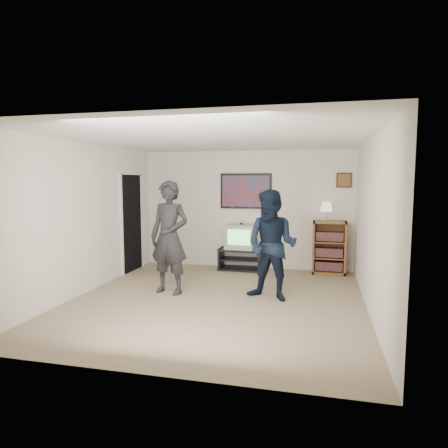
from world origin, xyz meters
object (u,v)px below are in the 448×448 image
at_px(media_stand, 240,259).
at_px(person_short, 272,245).
at_px(crt_television, 241,237).
at_px(person_tall, 169,237).
at_px(bookshelf, 329,248).

distance_m(media_stand, person_short, 2.26).
bearing_deg(crt_television, media_stand, -175.54).
bearing_deg(media_stand, crt_television, -0.38).
distance_m(crt_television, person_tall, 2.17).
bearing_deg(person_short, crt_television, 130.89).
height_order(bookshelf, person_tall, person_tall).
xyz_separation_m(bookshelf, person_tall, (-2.61, -2.05, 0.41)).
height_order(media_stand, person_short, person_short).
xyz_separation_m(media_stand, person_short, (0.89, -1.98, 0.64)).
distance_m(crt_television, person_short, 2.17).
xyz_separation_m(bookshelf, person_short, (-0.92, -2.03, 0.33)).
bearing_deg(bookshelf, media_stand, -178.41).
relative_size(media_stand, person_short, 0.52).
bearing_deg(person_short, bookshelf, 82.81).
bearing_deg(bookshelf, crt_television, -178.40).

